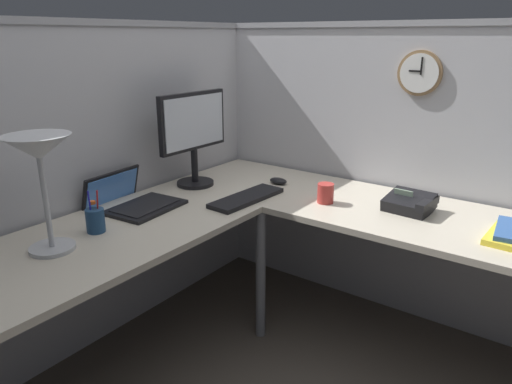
{
  "coord_description": "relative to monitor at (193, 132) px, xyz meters",
  "views": [
    {
      "loc": [
        -1.6,
        -1.08,
        1.51
      ],
      "look_at": [
        0.18,
        0.21,
        0.78
      ],
      "focal_mm": 33.33,
      "sensor_mm": 36.0,
      "label": 1
    }
  ],
  "objects": [
    {
      "name": "ground_plane",
      "position": [
        -0.22,
        -0.64,
        -1.02
      ],
      "size": [
        6.8,
        6.8,
        0.0
      ],
      "primitive_type": "plane",
      "color": "#4C443D"
    },
    {
      "name": "pen_cup",
      "position": [
        -0.73,
        -0.11,
        -0.24
      ],
      "size": [
        0.08,
        0.08,
        0.18
      ],
      "color": "navy",
      "rests_on": "desk"
    },
    {
      "name": "cubicle_wall_right",
      "position": [
        0.65,
        -0.9,
        -0.23
      ],
      "size": [
        0.12,
        2.37,
        1.58
      ],
      "color": "#B2B2B7",
      "rests_on": "ground"
    },
    {
      "name": "monitor",
      "position": [
        0.0,
        0.0,
        0.0
      ],
      "size": [
        0.46,
        0.2,
        0.5
      ],
      "color": "black",
      "rests_on": "desk"
    },
    {
      "name": "cubicle_wall_back",
      "position": [
        -0.58,
        0.23,
        -0.23
      ],
      "size": [
        2.57,
        0.12,
        1.58
      ],
      "color": "#B2B2B7",
      "rests_on": "ground"
    },
    {
      "name": "desk",
      "position": [
        -0.36,
        -0.69,
        -0.39
      ],
      "size": [
        2.35,
        2.15,
        0.73
      ],
      "color": "beige",
      "rests_on": "ground"
    },
    {
      "name": "wall_clock",
      "position": [
        0.6,
        -0.97,
        0.31
      ],
      "size": [
        0.04,
        0.22,
        0.22
      ],
      "color": "olive"
    },
    {
      "name": "keyboard",
      "position": [
        -0.04,
        -0.38,
        -0.28
      ],
      "size": [
        0.44,
        0.17,
        0.02
      ],
      "primitive_type": "cube",
      "rotation": [
        0.0,
        0.0,
        -0.06
      ],
      "color": "black",
      "rests_on": "desk"
    },
    {
      "name": "computer_mouse",
      "position": [
        0.28,
        -0.36,
        -0.28
      ],
      "size": [
        0.06,
        0.1,
        0.03
      ],
      "primitive_type": "ellipsoid",
      "color": "black",
      "rests_on": "desk"
    },
    {
      "name": "desk_lamp_dome",
      "position": [
        -0.93,
        -0.12,
        0.07
      ],
      "size": [
        0.24,
        0.24,
        0.44
      ],
      "color": "#B7BABF",
      "rests_on": "desk"
    },
    {
      "name": "office_phone",
      "position": [
        0.28,
        -1.09,
        -0.26
      ],
      "size": [
        0.2,
        0.22,
        0.11
      ],
      "color": "black",
      "rests_on": "desk"
    },
    {
      "name": "laptop",
      "position": [
        -0.43,
        0.03,
        -0.27
      ],
      "size": [
        0.37,
        0.41,
        0.22
      ],
      "color": "black",
      "rests_on": "desk"
    },
    {
      "name": "coffee_mug",
      "position": [
        0.16,
        -0.71,
        -0.25
      ],
      "size": [
        0.08,
        0.08,
        0.1
      ],
      "primitive_type": "cylinder",
      "color": "#B2332D",
      "rests_on": "desk"
    }
  ]
}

